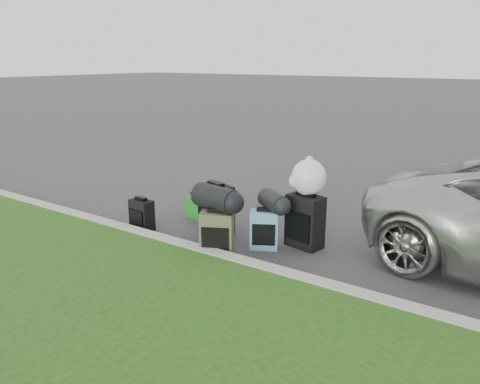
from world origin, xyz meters
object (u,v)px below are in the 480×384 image
Objects in this scene: suitcase_teal at (264,230)px; tote_navy at (209,213)px; tote_green at (197,207)px; suitcase_olive at (217,233)px; suitcase_large_black_left at (216,210)px; suitcase_small_black at (142,215)px; suitcase_large_black_right at (305,221)px.

suitcase_teal is 1.76× the size of tote_navy.
suitcase_olive is at bearing -37.56° from tote_green.
suitcase_teal is (0.39, 0.51, -0.03)m from suitcase_olive.
tote_green is (-0.67, 0.39, -0.19)m from suitcase_large_black_left.
suitcase_teal reaches higher than suitcase_small_black.
suitcase_large_black_left is at bearing -156.13° from suitcase_large_black_right.
suitcase_large_black_right reaches higher than suitcase_small_black.
suitcase_large_black_left reaches higher than suitcase_teal.
suitcase_large_black_left is at bearing -26.62° from tote_green.
suitcase_large_black_left is 0.85m from suitcase_teal.
suitcase_small_black is 0.63× the size of suitcase_large_black_right.
suitcase_large_black_right reaches higher than tote_navy.
suitcase_small_black is 2.38m from suitcase_large_black_right.
suitcase_large_black_right is 2.41× the size of tote_navy.
suitcase_olive reaches higher than tote_green.
suitcase_large_black_left is 1.26× the size of suitcase_olive.
suitcase_olive reaches higher than tote_navy.
tote_green is at bearing -169.15° from tote_navy.
suitcase_large_black_left is at bearing 101.03° from suitcase_olive.
suitcase_large_black_left reaches higher than suitcase_olive.
suitcase_olive is 1.95× the size of tote_navy.
tote_navy is at bearing 105.85° from suitcase_olive.
tote_green is at bearing 134.38° from suitcase_teal.
tote_navy is at bearing 133.20° from suitcase_teal.
tote_green is (-1.93, 0.12, -0.18)m from suitcase_large_black_right.
tote_green is (-1.51, 0.47, -0.09)m from suitcase_teal.
tote_navy is (-1.23, 0.41, -0.11)m from suitcase_teal.
suitcase_large_black_right is (2.26, 0.75, 0.13)m from suitcase_small_black.
suitcase_small_black is 1.30× the size of tote_green.
suitcase_large_black_right is at bearing 12.33° from suitcase_teal.
suitcase_large_black_right reaches higher than suitcase_olive.
suitcase_large_black_left is 2.08× the size of tote_green.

